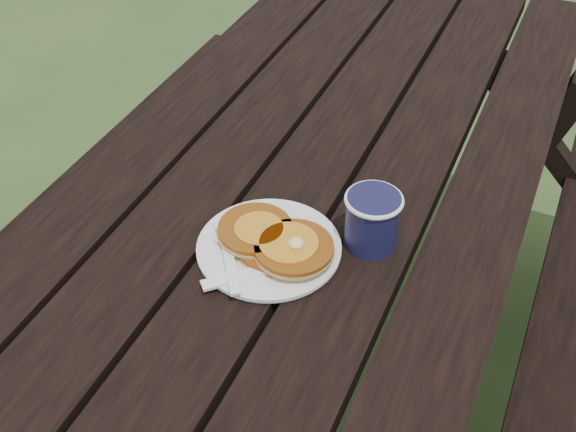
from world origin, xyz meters
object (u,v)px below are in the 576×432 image
at_px(plate, 269,249).
at_px(coffee_cup, 372,218).
at_px(picnic_table, 301,321).
at_px(pancake_stack, 275,241).

relative_size(plate, coffee_cup, 2.34).
height_order(picnic_table, coffee_cup, coffee_cup).
bearing_deg(pancake_stack, plate, -176.58).
relative_size(picnic_table, pancake_stack, 9.57).
height_order(picnic_table, pancake_stack, pancake_stack).
bearing_deg(picnic_table, plate, -83.39).
bearing_deg(pancake_stack, coffee_cup, 32.39).
height_order(picnic_table, plate, plate).
distance_m(plate, coffee_cup, 0.16).
bearing_deg(coffee_cup, pancake_stack, -147.61).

